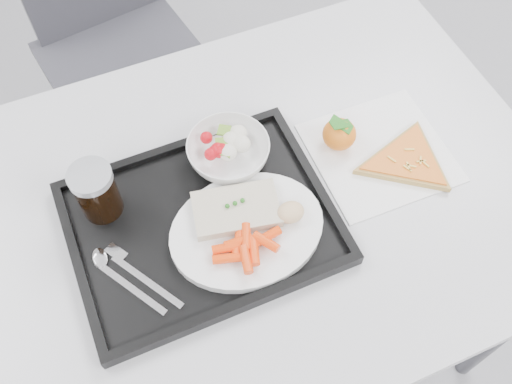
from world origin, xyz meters
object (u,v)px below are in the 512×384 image
(tangerine, at_px, (339,134))
(table, at_px, (233,222))
(chair, at_px, (113,23))
(salad_bowl, at_px, (228,152))
(cola_glass, at_px, (96,191))
(pizza_slice, at_px, (407,161))
(tray, at_px, (202,224))
(dinner_plate, at_px, (247,230))

(tangerine, bearing_deg, table, -169.85)
(chair, distance_m, tangerine, 0.83)
(table, distance_m, tangerine, 0.26)
(chair, bearing_deg, salad_bowl, -83.81)
(cola_glass, bearing_deg, chair, 76.80)
(tangerine, bearing_deg, cola_glass, 175.77)
(chair, relative_size, cola_glass, 8.61)
(salad_bowl, height_order, cola_glass, cola_glass)
(table, xyz_separation_m, pizza_slice, (0.34, -0.05, 0.08))
(pizza_slice, bearing_deg, tray, 176.20)
(dinner_plate, xyz_separation_m, tangerine, (0.24, 0.11, 0.01))
(dinner_plate, height_order, salad_bowl, salad_bowl)
(table, height_order, cola_glass, cola_glass)
(cola_glass, bearing_deg, tray, -32.90)
(cola_glass, bearing_deg, table, -19.51)
(tray, distance_m, salad_bowl, 0.14)
(dinner_plate, bearing_deg, tangerine, 25.59)
(chair, distance_m, pizza_slice, 0.94)
(dinner_plate, height_order, cola_glass, cola_glass)
(dinner_plate, bearing_deg, salad_bowl, 79.51)
(dinner_plate, bearing_deg, table, 90.49)
(dinner_plate, bearing_deg, pizza_slice, 3.99)
(salad_bowl, distance_m, pizza_slice, 0.33)
(salad_bowl, bearing_deg, table, -109.13)
(chair, height_order, pizza_slice, chair)
(tray, distance_m, tangerine, 0.31)
(dinner_plate, height_order, pizza_slice, dinner_plate)
(salad_bowl, relative_size, cola_glass, 1.41)
(table, bearing_deg, pizza_slice, -8.00)
(chair, relative_size, pizza_slice, 3.77)
(salad_bowl, bearing_deg, chair, 96.19)
(table, relative_size, pizza_slice, 4.86)
(tray, bearing_deg, tangerine, 11.81)
(salad_bowl, distance_m, cola_glass, 0.25)
(chair, height_order, tangerine, chair)
(table, height_order, tangerine, tangerine)
(chair, height_order, cola_glass, chair)
(table, height_order, dinner_plate, dinner_plate)
(salad_bowl, bearing_deg, pizza_slice, -23.27)
(table, xyz_separation_m, salad_bowl, (0.03, 0.08, 0.11))
(chair, distance_m, salad_bowl, 0.75)
(salad_bowl, xyz_separation_m, pizza_slice, (0.31, -0.13, -0.03))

